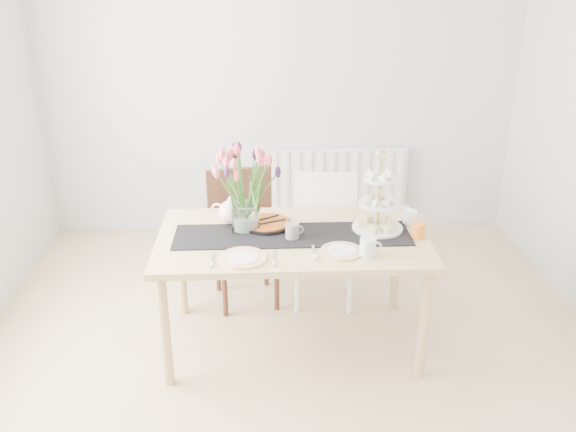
{
  "coord_description": "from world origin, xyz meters",
  "views": [
    {
      "loc": [
        -0.16,
        -2.84,
        2.28
      ],
      "look_at": [
        -0.02,
        0.39,
        0.9
      ],
      "focal_mm": 38.0,
      "sensor_mm": 36.0,
      "label": 1
    }
  ],
  "objects_px": {
    "mug_orange": "(418,230)",
    "plate_right": "(342,251)",
    "cake_stand": "(378,210)",
    "teapot": "(232,212)",
    "dining_table": "(292,247)",
    "tart_tin": "(267,224)",
    "mug_grey": "(292,231)",
    "tulip_vase": "(245,178)",
    "cream_jug": "(410,217)",
    "mug_white": "(368,247)",
    "plate_left": "(243,258)",
    "radiator": "(338,182)",
    "chair_brown": "(243,226)",
    "chair_white": "(325,228)"
  },
  "relations": [
    {
      "from": "plate_left",
      "to": "tart_tin",
      "type": "bearing_deg",
      "value": 72.01
    },
    {
      "from": "mug_orange",
      "to": "plate_right",
      "type": "relative_size",
      "value": 0.4
    },
    {
      "from": "dining_table",
      "to": "chair_brown",
      "type": "height_order",
      "value": "chair_brown"
    },
    {
      "from": "chair_white",
      "to": "tulip_vase",
      "type": "relative_size",
      "value": 1.46
    },
    {
      "from": "mug_white",
      "to": "plate_left",
      "type": "xyz_separation_m",
      "value": [
        -0.69,
        -0.01,
        -0.05
      ]
    },
    {
      "from": "chair_brown",
      "to": "tulip_vase",
      "type": "bearing_deg",
      "value": -96.72
    },
    {
      "from": "chair_white",
      "to": "mug_white",
      "type": "distance_m",
      "value": 0.94
    },
    {
      "from": "mug_grey",
      "to": "radiator",
      "type": "bearing_deg",
      "value": 52.59
    },
    {
      "from": "dining_table",
      "to": "cream_jug",
      "type": "bearing_deg",
      "value": 11.17
    },
    {
      "from": "tart_tin",
      "to": "mug_white",
      "type": "relative_size",
      "value": 2.85
    },
    {
      "from": "dining_table",
      "to": "tulip_vase",
      "type": "relative_size",
      "value": 2.62
    },
    {
      "from": "cake_stand",
      "to": "mug_white",
      "type": "xyz_separation_m",
      "value": [
        -0.12,
        -0.34,
        -0.08
      ]
    },
    {
      "from": "tulip_vase",
      "to": "plate_left",
      "type": "bearing_deg",
      "value": -91.84
    },
    {
      "from": "mug_grey",
      "to": "plate_left",
      "type": "xyz_separation_m",
      "value": [
        -0.28,
        -0.25,
        -0.04
      ]
    },
    {
      "from": "cake_stand",
      "to": "mug_grey",
      "type": "xyz_separation_m",
      "value": [
        -0.52,
        -0.1,
        -0.08
      ]
    },
    {
      "from": "dining_table",
      "to": "tart_tin",
      "type": "bearing_deg",
      "value": 137.21
    },
    {
      "from": "plate_left",
      "to": "dining_table",
      "type": "bearing_deg",
      "value": 45.31
    },
    {
      "from": "chair_white",
      "to": "tart_tin",
      "type": "distance_m",
      "value": 0.67
    },
    {
      "from": "cake_stand",
      "to": "teapot",
      "type": "height_order",
      "value": "cake_stand"
    },
    {
      "from": "chair_brown",
      "to": "plate_left",
      "type": "height_order",
      "value": "chair_brown"
    },
    {
      "from": "chair_brown",
      "to": "mug_grey",
      "type": "bearing_deg",
      "value": -75.95
    },
    {
      "from": "mug_white",
      "to": "plate_left",
      "type": "relative_size",
      "value": 0.4
    },
    {
      "from": "chair_brown",
      "to": "radiator",
      "type": "bearing_deg",
      "value": 43.49
    },
    {
      "from": "teapot",
      "to": "mug_white",
      "type": "distance_m",
      "value": 0.9
    },
    {
      "from": "dining_table",
      "to": "cake_stand",
      "type": "distance_m",
      "value": 0.56
    },
    {
      "from": "plate_right",
      "to": "teapot",
      "type": "bearing_deg",
      "value": 146.37
    },
    {
      "from": "radiator",
      "to": "plate_left",
      "type": "distance_m",
      "value": 2.21
    },
    {
      "from": "cake_stand",
      "to": "mug_white",
      "type": "height_order",
      "value": "cake_stand"
    },
    {
      "from": "tulip_vase",
      "to": "cream_jug",
      "type": "height_order",
      "value": "tulip_vase"
    },
    {
      "from": "teapot",
      "to": "tart_tin",
      "type": "height_order",
      "value": "teapot"
    },
    {
      "from": "chair_white",
      "to": "plate_right",
      "type": "xyz_separation_m",
      "value": [
        0.0,
        -0.84,
        0.24
      ]
    },
    {
      "from": "teapot",
      "to": "mug_orange",
      "type": "distance_m",
      "value": 1.13
    },
    {
      "from": "radiator",
      "to": "plate_left",
      "type": "height_order",
      "value": "plate_left"
    },
    {
      "from": "tart_tin",
      "to": "plate_right",
      "type": "bearing_deg",
      "value": -41.7
    },
    {
      "from": "cake_stand",
      "to": "plate_right",
      "type": "relative_size",
      "value": 1.88
    },
    {
      "from": "dining_table",
      "to": "chair_white",
      "type": "distance_m",
      "value": 0.68
    },
    {
      "from": "mug_white",
      "to": "cake_stand",
      "type": "bearing_deg",
      "value": 65.44
    },
    {
      "from": "plate_left",
      "to": "plate_right",
      "type": "height_order",
      "value": "plate_left"
    },
    {
      "from": "tart_tin",
      "to": "teapot",
      "type": "bearing_deg",
      "value": 166.95
    },
    {
      "from": "chair_brown",
      "to": "mug_orange",
      "type": "distance_m",
      "value": 1.28
    },
    {
      "from": "cake_stand",
      "to": "mug_grey",
      "type": "height_order",
      "value": "cake_stand"
    },
    {
      "from": "cream_jug",
      "to": "plate_left",
      "type": "height_order",
      "value": "cream_jug"
    },
    {
      "from": "chair_brown",
      "to": "mug_grey",
      "type": "relative_size",
      "value": 9.52
    },
    {
      "from": "cake_stand",
      "to": "cream_jug",
      "type": "height_order",
      "value": "cake_stand"
    },
    {
      "from": "dining_table",
      "to": "cake_stand",
      "type": "relative_size",
      "value": 3.56
    },
    {
      "from": "radiator",
      "to": "tart_tin",
      "type": "relative_size",
      "value": 3.93
    },
    {
      "from": "dining_table",
      "to": "plate_left",
      "type": "xyz_separation_m",
      "value": [
        -0.29,
        -0.29,
        0.08
      ]
    },
    {
      "from": "mug_white",
      "to": "dining_table",
      "type": "bearing_deg",
      "value": 138.99
    },
    {
      "from": "plate_left",
      "to": "chair_white",
      "type": "bearing_deg",
      "value": 58.54
    },
    {
      "from": "dining_table",
      "to": "plate_right",
      "type": "bearing_deg",
      "value": -41.07
    }
  ]
}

